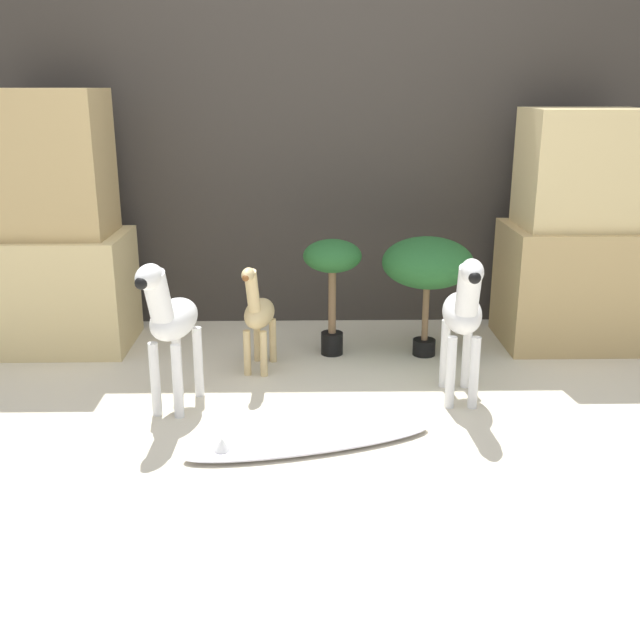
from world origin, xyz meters
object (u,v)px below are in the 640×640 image
object	(u,v)px
giraffe_figurine	(258,314)
potted_palm_front	(428,265)
potted_palm_back	(332,266)
surfboard	(309,442)
zebra_left	(170,320)
zebra_right	(463,313)

from	to	relation	value
giraffe_figurine	potted_palm_front	distance (m)	0.89
potted_palm_back	surfboard	world-z (taller)	potted_palm_back
giraffe_figurine	potted_palm_back	xyz separation A→B (m)	(0.36, 0.22, 0.19)
surfboard	giraffe_figurine	bearing A→B (deg)	106.09
surfboard	zebra_left	bearing A→B (deg)	147.61
potted_palm_front	surfboard	distance (m)	1.27
giraffe_figurine	zebra_left	bearing A→B (deg)	-126.42
zebra_left	potted_palm_back	bearing A→B (deg)	44.07
giraffe_figurine	surfboard	world-z (taller)	giraffe_figurine
surfboard	zebra_right	bearing A→B (deg)	32.85
zebra_left	surfboard	distance (m)	0.78
zebra_left	potted_palm_back	world-z (taller)	zebra_left
potted_palm_front	surfboard	bearing A→B (deg)	-120.54
potted_palm_front	zebra_right	bearing A→B (deg)	-83.74
potted_palm_back	surfboard	bearing A→B (deg)	-96.87
zebra_left	giraffe_figurine	bearing A→B (deg)	53.58
zebra_left	potted_palm_front	bearing A→B (deg)	29.12
zebra_right	giraffe_figurine	world-z (taller)	zebra_right
zebra_right	zebra_left	xyz separation A→B (m)	(-1.24, -0.07, 0.00)
zebra_left	zebra_right	bearing A→B (deg)	3.03
zebra_right	surfboard	distance (m)	0.88
potted_palm_front	potted_palm_back	xyz separation A→B (m)	(-0.48, 0.02, -0.01)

